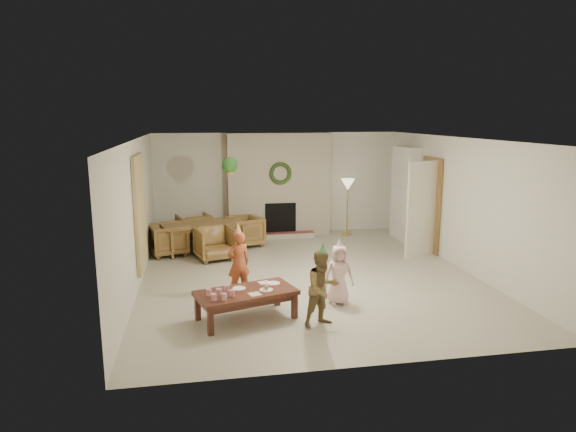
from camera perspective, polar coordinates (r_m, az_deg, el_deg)
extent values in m
plane|color=#B7B29E|center=(9.37, 2.25, -6.72)|extent=(7.00, 7.00, 0.00)
plane|color=white|center=(8.92, 2.38, 8.73)|extent=(7.00, 7.00, 0.00)
plane|color=silver|center=(12.46, -1.17, 3.71)|extent=(7.00, 0.00, 7.00)
plane|color=silver|center=(5.79, 9.86, -5.42)|extent=(7.00, 0.00, 7.00)
plane|color=silver|center=(8.92, -16.86, 0.16)|extent=(0.00, 7.00, 7.00)
plane|color=silver|center=(10.14, 19.11, 1.32)|extent=(0.00, 7.00, 7.00)
cube|color=brown|center=(12.27, -1.03, 3.59)|extent=(2.50, 0.40, 2.50)
cube|color=maroon|center=(12.15, -0.74, -2.20)|extent=(1.60, 0.30, 0.12)
cube|color=black|center=(12.23, -0.88, -0.24)|extent=(0.75, 0.12, 0.75)
torus|color=#244118|center=(12.01, -0.85, 4.86)|extent=(0.54, 0.10, 0.54)
cylinder|color=gold|center=(12.58, 6.68, -2.03)|extent=(0.26, 0.26, 0.03)
cylinder|color=gold|center=(12.45, 6.75, 0.82)|extent=(0.03, 0.03, 1.25)
cone|color=beige|center=(12.35, 6.81, 3.57)|extent=(0.33, 0.33, 0.28)
cube|color=white|center=(12.13, 13.13, 2.48)|extent=(0.30, 1.00, 2.20)
cube|color=white|center=(12.23, 12.91, -0.53)|extent=(0.30, 0.92, 0.03)
cube|color=white|center=(12.16, 12.99, 1.32)|extent=(0.30, 0.92, 0.03)
cube|color=white|center=(12.10, 13.08, 3.18)|extent=(0.30, 0.92, 0.03)
cube|color=white|center=(12.05, 13.16, 5.07)|extent=(0.30, 0.92, 0.03)
cube|color=maroon|center=(12.06, 13.13, -0.02)|extent=(0.20, 0.40, 0.24)
cube|color=#283D93|center=(12.17, 12.85, 2.01)|extent=(0.20, 0.44, 0.24)
cube|color=gold|center=(11.98, 13.21, 3.73)|extent=(0.20, 0.36, 0.22)
cube|color=brown|center=(11.21, 15.89, 1.22)|extent=(0.05, 0.86, 2.04)
cube|color=beige|center=(10.71, 14.94, 0.71)|extent=(0.77, 0.32, 2.00)
cube|color=beige|center=(9.11, -16.47, 0.41)|extent=(0.06, 1.20, 2.00)
imported|color=brown|center=(11.10, -9.52, -2.37)|extent=(1.94, 1.41, 0.61)
imported|color=brown|center=(10.38, -8.30, -3.10)|extent=(0.90, 0.91, 0.67)
imported|color=brown|center=(11.80, -10.60, -1.42)|extent=(0.90, 0.91, 0.67)
imported|color=brown|center=(10.90, -13.37, -2.59)|extent=(0.91, 0.90, 0.67)
imported|color=brown|center=(11.39, -4.93, -1.73)|extent=(0.91, 0.90, 0.67)
cylinder|color=tan|center=(10.25, -6.66, 7.04)|extent=(0.01, 0.01, 0.70)
cylinder|color=#A67035|center=(10.28, -6.61, 5.10)|extent=(0.16, 0.16, 0.12)
sphere|color=#1E501A|center=(10.27, -6.63, 5.76)|extent=(0.32, 0.32, 0.32)
cube|color=#50271A|center=(7.33, -4.79, -8.68)|extent=(1.55, 1.08, 0.06)
cube|color=#50271A|center=(7.35, -4.78, -9.24)|extent=(1.41, 0.95, 0.09)
cube|color=#50271A|center=(6.95, -8.80, -11.83)|extent=(0.09, 0.09, 0.37)
cube|color=#50271A|center=(7.41, 0.74, -10.19)|extent=(0.09, 0.09, 0.37)
cube|color=#50271A|center=(7.46, -10.22, -10.24)|extent=(0.09, 0.09, 0.37)
cube|color=#50271A|center=(7.89, -1.23, -8.83)|extent=(0.09, 0.09, 0.37)
cylinder|color=silver|center=(6.98, -8.43, -9.10)|extent=(0.09, 0.09, 0.10)
cylinder|color=silver|center=(7.17, -9.00, -8.54)|extent=(0.09, 0.09, 0.10)
cylinder|color=silver|center=(6.97, -7.27, -9.09)|extent=(0.09, 0.09, 0.10)
cylinder|color=silver|center=(7.16, -7.87, -8.54)|extent=(0.09, 0.09, 0.10)
cylinder|color=silver|center=(7.10, -6.35, -8.69)|extent=(0.09, 0.09, 0.10)
cylinder|color=silver|center=(7.29, -6.96, -8.16)|extent=(0.09, 0.09, 0.10)
cylinder|color=white|center=(7.41, -5.57, -8.17)|extent=(0.24, 0.24, 0.01)
cylinder|color=white|center=(7.32, -2.49, -8.36)|extent=(0.24, 0.24, 0.01)
cylinder|color=white|center=(7.59, -1.68, -7.63)|extent=(0.24, 0.24, 0.01)
sphere|color=tan|center=(7.31, -2.49, -8.05)|extent=(0.09, 0.09, 0.08)
cube|color=#E4A8AE|center=(7.17, -3.78, -8.83)|extent=(0.20, 0.20, 0.01)
cube|color=#E4A8AE|center=(7.62, -2.71, -7.56)|extent=(0.20, 0.20, 0.01)
imported|color=#A24322|center=(8.29, -5.63, -5.35)|extent=(0.44, 0.35, 1.06)
cone|color=gold|center=(8.14, -5.71, -1.46)|extent=(0.15, 0.15, 0.20)
imported|color=#9C452A|center=(7.08, 3.93, -8.19)|extent=(0.64, 0.57, 1.08)
cone|color=#45A34F|center=(6.90, 4.00, -3.64)|extent=(0.13, 0.13, 0.18)
imported|color=#F7C8C6|center=(7.91, 5.79, -6.62)|extent=(0.47, 0.32, 0.95)
cone|color=silver|center=(7.77, 5.86, -3.04)|extent=(0.15, 0.15, 0.17)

